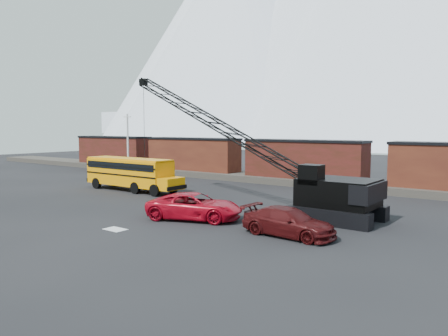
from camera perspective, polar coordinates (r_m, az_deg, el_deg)
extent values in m
plane|color=black|center=(30.52, -8.72, -6.43)|extent=(160.00, 160.00, 0.00)
cone|color=white|center=(352.73, 1.48, 16.84)|extent=(240.00, 240.00, 160.00)
cone|color=white|center=(431.11, -4.23, 13.41)|extent=(220.00, 220.00, 140.00)
cube|color=#48433B|center=(48.22, 10.37, -1.72)|extent=(120.00, 5.00, 0.70)
cube|color=#551918|center=(68.57, -14.23, 2.23)|extent=(13.50, 2.90, 4.00)
cube|color=black|center=(68.50, -14.27, 3.94)|extent=(13.70, 3.10, 0.25)
cube|color=black|center=(72.00, -16.29, 0.96)|extent=(2.20, 2.40, 0.60)
cube|color=black|center=(65.46, -11.90, 0.65)|extent=(2.20, 2.40, 0.60)
cube|color=#411A12|center=(56.98, -4.11, 1.79)|extent=(13.50, 2.90, 4.00)
cube|color=black|center=(56.89, -4.12, 3.85)|extent=(13.70, 3.10, 0.25)
cube|color=black|center=(59.95, -7.12, 0.31)|extent=(2.20, 2.40, 0.60)
cube|color=black|center=(54.45, -0.77, -0.16)|extent=(2.20, 2.40, 0.60)
cube|color=#551918|center=(47.99, 10.42, 1.06)|extent=(13.50, 2.90, 4.00)
cube|color=black|center=(47.89, 10.46, 3.51)|extent=(13.70, 3.10, 0.25)
cube|color=black|center=(50.16, 6.10, -0.65)|extent=(2.20, 2.40, 0.60)
cube|color=black|center=(46.42, 15.02, -1.28)|extent=(2.20, 2.40, 0.60)
cube|color=black|center=(44.16, 24.19, -1.89)|extent=(2.20, 2.40, 0.60)
cylinder|color=silver|center=(59.81, -12.45, 3.09)|extent=(0.24, 0.24, 8.00)
cube|color=silver|center=(59.79, -12.52, 6.54)|extent=(1.40, 0.12, 0.12)
cube|color=silver|center=(27.56, -14.01, -7.77)|extent=(1.40, 0.90, 0.02)
cube|color=orange|center=(43.89, -12.31, -0.54)|extent=(10.00, 2.50, 2.50)
cube|color=orange|center=(39.91, -7.05, -2.04)|extent=(1.60, 2.30, 1.10)
cube|color=orange|center=(43.78, -12.35, 1.15)|extent=(10.00, 2.30, 0.18)
cube|color=black|center=(43.02, -13.61, 0.25)|extent=(9.60, 0.05, 0.65)
cube|color=black|center=(44.65, -11.10, 0.48)|extent=(9.60, 0.05, 0.65)
cube|color=black|center=(39.36, -6.16, -2.58)|extent=(0.15, 2.45, 0.35)
cube|color=black|center=(47.93, -16.22, -1.35)|extent=(0.15, 2.50, 0.35)
cylinder|color=black|center=(46.12, -16.28, -1.92)|extent=(1.10, 0.35, 1.10)
cylinder|color=black|center=(47.51, -14.06, -1.66)|extent=(1.10, 0.35, 1.10)
cylinder|color=black|center=(41.64, -11.51, -2.57)|extent=(1.10, 0.35, 1.10)
cylinder|color=black|center=(43.18, -9.22, -2.25)|extent=(1.10, 0.35, 1.10)
cylinder|color=black|center=(39.74, -9.03, -2.90)|extent=(1.10, 0.35, 1.10)
cylinder|color=black|center=(41.35, -6.73, -2.55)|extent=(1.10, 0.35, 1.10)
imported|color=#B3081B|center=(29.54, -3.84, -5.01)|extent=(7.04, 5.01, 1.78)
imported|color=#3E0B0C|center=(25.28, 8.42, -7.00)|extent=(5.64, 2.44, 1.62)
cube|color=black|center=(28.67, 13.43, -6.25)|extent=(5.50, 1.00, 1.00)
cube|color=black|center=(31.58, 15.78, -5.24)|extent=(5.50, 1.00, 1.00)
cube|color=black|center=(29.89, 14.73, -3.09)|extent=(4.80, 3.60, 1.80)
cube|color=black|center=(29.17, 18.37, -2.99)|extent=(1.20, 3.80, 1.20)
cube|color=black|center=(29.22, 11.34, -0.84)|extent=(1.40, 1.20, 1.30)
cube|color=black|center=(28.73, 10.87, -0.93)|extent=(1.20, 0.06, 0.90)
cube|color=black|center=(43.13, -10.48, 11.00)|extent=(0.70, 0.50, 0.60)
cylinder|color=black|center=(42.91, -10.36, 4.00)|extent=(0.04, 0.04, 10.22)
cube|color=black|center=(43.30, -10.26, -2.51)|extent=(0.25, 0.25, 0.50)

